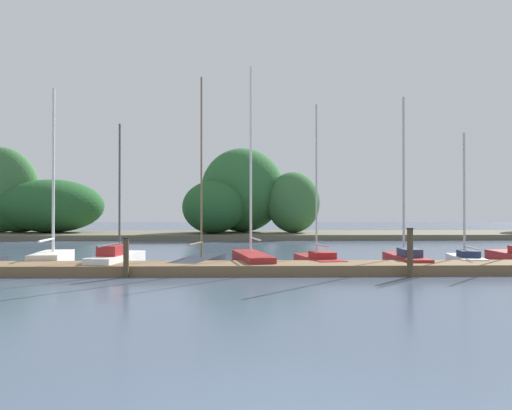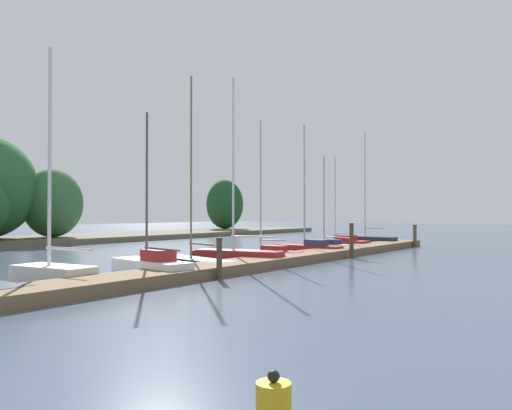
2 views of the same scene
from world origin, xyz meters
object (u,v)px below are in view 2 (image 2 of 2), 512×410
at_px(sailboat_4, 193,260).
at_px(sailboat_7, 307,247).
at_px(sailboat_2, 51,270).
at_px(sailboat_9, 338,242).
at_px(channel_buoy_0, 274,409).
at_px(sailboat_8, 326,245).
at_px(mooring_piling_1, 219,258).
at_px(sailboat_3, 149,266).
at_px(sailboat_10, 367,240).
at_px(sailboat_5, 235,254).
at_px(sailboat_6, 264,252).
at_px(mooring_piling_2, 352,241).
at_px(mooring_piling_3, 415,236).

height_order(sailboat_4, sailboat_7, sailboat_4).
height_order(sailboat_2, sailboat_9, sailboat_2).
distance_m(sailboat_2, channel_buoy_0, 12.03).
distance_m(sailboat_8, mooring_piling_1, 13.03).
bearing_deg(sailboat_3, channel_buoy_0, 152.42).
xyz_separation_m(sailboat_7, sailboat_10, (8.15, 0.32, -0.01)).
bearing_deg(sailboat_3, sailboat_5, -77.12).
xyz_separation_m(sailboat_6, channel_buoy_0, (-15.08, -10.79, -0.02)).
xyz_separation_m(sailboat_8, sailboat_9, (2.45, 0.51, 0.01)).
bearing_deg(sailboat_4, channel_buoy_0, 148.78).
distance_m(sailboat_3, sailboat_5, 5.05).
bearing_deg(mooring_piling_1, sailboat_10, 9.42).
distance_m(mooring_piling_1, channel_buoy_0, 11.33).
bearing_deg(sailboat_6, channel_buoy_0, 115.64).
distance_m(sailboat_3, mooring_piling_2, 10.55).
relative_size(sailboat_6, mooring_piling_2, 3.96).
bearing_deg(sailboat_3, sailboat_7, -78.96).
xyz_separation_m(mooring_piling_2, channel_buoy_0, (-17.64, -7.57, -0.56)).
distance_m(sailboat_9, mooring_piling_3, 5.02).
distance_m(sailboat_2, sailboat_7, 13.95).
bearing_deg(sailboat_7, sailboat_5, 91.96).
relative_size(sailboat_5, channel_buoy_0, 12.39).
xyz_separation_m(sailboat_5, sailboat_10, (14.17, 0.38, -0.04)).
relative_size(sailboat_2, mooring_piling_1, 5.37).
relative_size(sailboat_2, sailboat_9, 1.28).
xyz_separation_m(sailboat_7, mooring_piling_2, (-0.81, -2.88, 0.46)).
relative_size(mooring_piling_1, mooring_piling_2, 0.81).
bearing_deg(channel_buoy_0, sailboat_6, 35.59).
xyz_separation_m(sailboat_2, sailboat_4, (5.90, -0.23, -0.15)).
height_order(sailboat_4, mooring_piling_1, sailboat_4).
height_order(sailboat_7, mooring_piling_3, sailboat_7).
relative_size(sailboat_2, channel_buoy_0, 11.28).
relative_size(sailboat_9, mooring_piling_3, 4.07).
xyz_separation_m(sailboat_10, channel_buoy_0, (-26.61, -10.76, -0.09)).
bearing_deg(sailboat_6, sailboat_7, -105.74).
distance_m(sailboat_8, sailboat_9, 2.50).
bearing_deg(mooring_piling_3, sailboat_2, 171.38).
bearing_deg(channel_buoy_0, sailboat_10, 22.03).
relative_size(mooring_piling_1, mooring_piling_3, 0.97).
relative_size(sailboat_2, sailboat_5, 0.91).
bearing_deg(sailboat_4, sailboat_8, -78.74).
distance_m(sailboat_2, mooring_piling_1, 5.09).
distance_m(sailboat_3, sailboat_10, 19.23).
xyz_separation_m(sailboat_9, channel_buoy_0, (-23.40, -11.21, -0.06)).
relative_size(sailboat_2, sailboat_3, 1.29).
xyz_separation_m(sailboat_3, sailboat_4, (3.03, 0.90, -0.10)).
relative_size(sailboat_5, sailboat_8, 1.47).
relative_size(sailboat_8, channel_buoy_0, 8.44).
bearing_deg(mooring_piling_1, mooring_piling_3, 0.04).
relative_size(sailboat_9, mooring_piling_2, 3.41).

